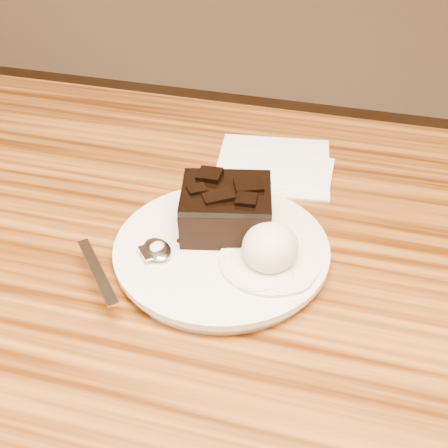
% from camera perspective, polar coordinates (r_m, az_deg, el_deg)
% --- Properties ---
extents(plate, '(0.23, 0.23, 0.02)m').
position_cam_1_polar(plate, '(0.61, -0.25, -2.80)').
color(plate, white).
rests_on(plate, dining_table).
extents(brownie, '(0.11, 0.10, 0.04)m').
position_cam_1_polar(brownie, '(0.62, 0.21, 1.28)').
color(brownie, black).
rests_on(brownie, plate).
extents(ice_cream_scoop, '(0.06, 0.06, 0.05)m').
position_cam_1_polar(ice_cream_scoop, '(0.58, 4.66, -2.34)').
color(ice_cream_scoop, white).
rests_on(ice_cream_scoop, plate).
extents(melt_puddle, '(0.11, 0.11, 0.00)m').
position_cam_1_polar(melt_puddle, '(0.59, 4.57, -3.73)').
color(melt_puddle, white).
rests_on(melt_puddle, plate).
extents(spoon, '(0.13, 0.14, 0.01)m').
position_cam_1_polar(spoon, '(0.60, -6.71, -2.65)').
color(spoon, silver).
rests_on(spoon, plate).
extents(napkin, '(0.17, 0.17, 0.01)m').
position_cam_1_polar(napkin, '(0.77, 4.96, 5.99)').
color(napkin, white).
rests_on(napkin, dining_table).
extents(crumb_a, '(0.01, 0.01, 0.00)m').
position_cam_1_polar(crumb_a, '(0.61, -4.43, -1.66)').
color(crumb_a, black).
rests_on(crumb_a, plate).
extents(crumb_b, '(0.01, 0.01, 0.00)m').
position_cam_1_polar(crumb_b, '(0.56, 2.88, -5.76)').
color(crumb_b, black).
rests_on(crumb_b, plate).
extents(crumb_c, '(0.01, 0.01, 0.00)m').
position_cam_1_polar(crumb_c, '(0.61, -6.89, -1.79)').
color(crumb_c, black).
rests_on(crumb_c, plate).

